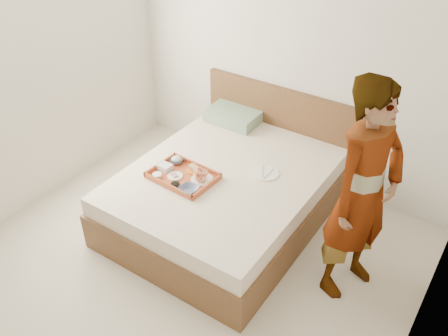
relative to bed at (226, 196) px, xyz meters
name	(u,v)px	position (x,y,z in m)	size (l,w,h in m)	color
ground	(162,289)	(0.06, -1.00, -0.27)	(3.50, 4.00, 0.01)	beige
wall_back	(292,54)	(0.06, 1.00, 1.04)	(3.50, 0.01, 2.60)	silver
wall_right	(427,267)	(1.81, -1.00, 1.04)	(0.01, 4.00, 2.60)	silver
bed	(226,196)	(0.00, 0.00, 0.00)	(1.65, 2.00, 0.53)	brown
headboard	(278,130)	(0.00, 0.97, 0.21)	(1.65, 0.06, 0.95)	brown
pillow	(233,116)	(-0.43, 0.79, 0.33)	(0.52, 0.36, 0.13)	gray
tray	(183,176)	(-0.26, -0.28, 0.29)	(0.55, 0.40, 0.05)	#B84C2A
prawn_plate	(202,180)	(-0.09, -0.23, 0.29)	(0.19, 0.19, 0.01)	white
navy_bowl_big	(189,189)	(-0.09, -0.41, 0.30)	(0.16, 0.16, 0.04)	#1B1D52
sauce_dish	(175,185)	(-0.22, -0.43, 0.30)	(0.08, 0.08, 0.03)	black
meat_plate	(175,176)	(-0.31, -0.32, 0.29)	(0.14, 0.14, 0.01)	white
bread_plate	(194,170)	(-0.23, -0.16, 0.29)	(0.13, 0.13, 0.01)	orange
salad_bowl	(176,161)	(-0.43, -0.14, 0.30)	(0.12, 0.12, 0.04)	#1B1D52
plastic_tub	(165,167)	(-0.45, -0.28, 0.31)	(0.12, 0.10, 0.05)	silver
cheese_round	(157,175)	(-0.44, -0.40, 0.29)	(0.08, 0.08, 0.03)	white
dinner_plate	(265,173)	(0.30, 0.17, 0.27)	(0.23, 0.23, 0.01)	white
person	(363,194)	(1.23, -0.10, 0.62)	(0.65, 0.43, 1.78)	white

